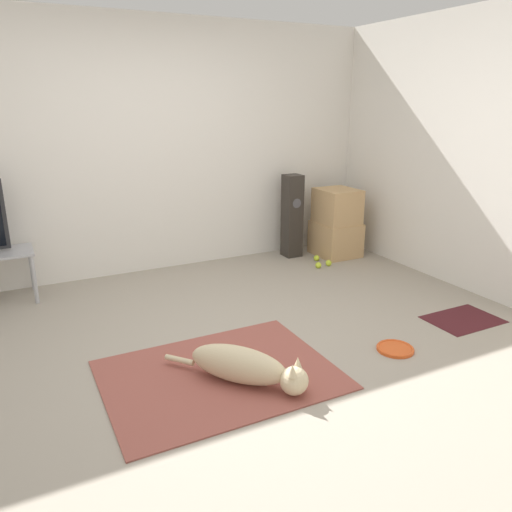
% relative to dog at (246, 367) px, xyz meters
% --- Properties ---
extents(ground_plane, '(12.00, 12.00, 0.00)m').
position_rel_dog_xyz_m(ground_plane, '(0.05, 0.45, -0.13)').
color(ground_plane, '#9E9384').
extents(wall_back, '(8.00, 0.06, 2.55)m').
position_rel_dog_xyz_m(wall_back, '(0.05, 2.55, 1.15)').
color(wall_back, silver).
rests_on(wall_back, ground_plane).
extents(wall_right, '(0.06, 8.00, 2.55)m').
position_rel_dog_xyz_m(wall_right, '(2.65, 0.45, 1.15)').
color(wall_right, silver).
rests_on(wall_right, ground_plane).
extents(area_rug, '(1.50, 1.14, 0.01)m').
position_rel_dog_xyz_m(area_rug, '(-0.11, 0.18, -0.12)').
color(area_rug, '#934C42').
rests_on(area_rug, ground_plane).
extents(dog, '(0.70, 0.82, 0.24)m').
position_rel_dog_xyz_m(dog, '(0.00, 0.00, 0.00)').
color(dog, beige).
rests_on(dog, area_rug).
extents(frisbee, '(0.27, 0.27, 0.03)m').
position_rel_dog_xyz_m(frisbee, '(1.17, -0.08, -0.11)').
color(frisbee, '#DB511E').
rests_on(frisbee, ground_plane).
extents(cardboard_box_lower, '(0.45, 0.50, 0.39)m').
position_rel_dog_xyz_m(cardboard_box_lower, '(2.16, 2.06, 0.07)').
color(cardboard_box_lower, tan).
rests_on(cardboard_box_lower, ground_plane).
extents(cardboard_box_upper, '(0.42, 0.46, 0.39)m').
position_rel_dog_xyz_m(cardboard_box_upper, '(2.16, 2.05, 0.46)').
color(cardboard_box_upper, tan).
rests_on(cardboard_box_upper, cardboard_box_lower).
extents(floor_speaker, '(0.19, 0.20, 0.95)m').
position_rel_dog_xyz_m(floor_speaker, '(1.69, 2.27, 0.35)').
color(floor_speaker, '#2D2823').
rests_on(floor_speaker, ground_plane).
extents(tennis_ball_by_boxes, '(0.07, 0.07, 0.07)m').
position_rel_dog_xyz_m(tennis_ball_by_boxes, '(1.71, 1.73, -0.09)').
color(tennis_ball_by_boxes, '#C6E033').
rests_on(tennis_ball_by_boxes, ground_plane).
extents(tennis_ball_near_speaker, '(0.07, 0.07, 0.07)m').
position_rel_dog_xyz_m(tennis_ball_near_speaker, '(1.86, 1.75, -0.09)').
color(tennis_ball_near_speaker, '#C6E033').
rests_on(tennis_ball_near_speaker, ground_plane).
extents(tennis_ball_loose_on_carpet, '(0.07, 0.07, 0.07)m').
position_rel_dog_xyz_m(tennis_ball_loose_on_carpet, '(1.84, 1.96, -0.09)').
color(tennis_ball_loose_on_carpet, '#C6E033').
rests_on(tennis_ball_loose_on_carpet, ground_plane).
extents(door_mat, '(0.60, 0.42, 0.01)m').
position_rel_dog_xyz_m(door_mat, '(2.04, 0.07, -0.12)').
color(door_mat, '#47191E').
rests_on(door_mat, ground_plane).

